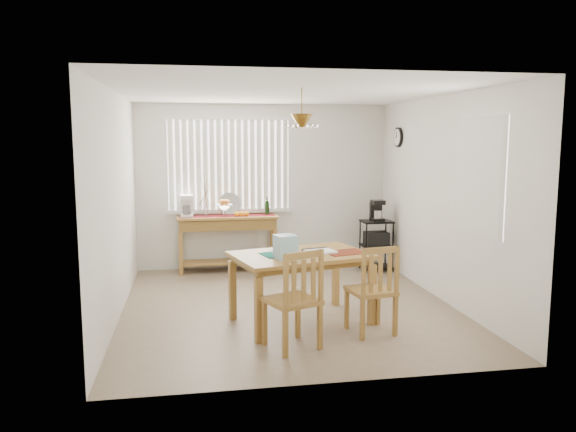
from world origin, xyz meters
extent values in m
cube|color=#8B765E|center=(0.00, 0.00, -0.01)|extent=(4.00, 4.50, 0.01)
cube|color=white|center=(0.00, 2.30, 1.30)|extent=(4.00, 0.10, 2.60)
cube|color=white|center=(0.00, -2.30, 1.30)|extent=(4.00, 0.10, 2.60)
cube|color=white|center=(-2.05, 0.00, 1.30)|extent=(0.10, 4.50, 2.60)
cube|color=white|center=(2.05, 0.00, 1.30)|extent=(0.10, 4.50, 2.60)
cube|color=white|center=(0.00, 0.00, 2.65)|extent=(4.00, 4.50, 0.10)
cube|color=white|center=(-0.55, 2.25, 1.65)|extent=(1.90, 0.01, 1.40)
cube|color=white|center=(-1.45, 2.23, 1.65)|extent=(0.07, 0.03, 1.40)
cube|color=white|center=(-1.34, 2.23, 1.65)|extent=(0.07, 0.03, 1.40)
cube|color=white|center=(-1.24, 2.23, 1.65)|extent=(0.07, 0.03, 1.40)
cube|color=white|center=(-1.13, 2.23, 1.65)|extent=(0.07, 0.03, 1.40)
cube|color=white|center=(-1.03, 2.23, 1.65)|extent=(0.07, 0.03, 1.40)
cube|color=white|center=(-0.92, 2.23, 1.65)|extent=(0.07, 0.03, 1.40)
cube|color=white|center=(-0.81, 2.23, 1.65)|extent=(0.07, 0.03, 1.40)
cube|color=white|center=(-0.71, 2.23, 1.65)|extent=(0.07, 0.03, 1.40)
cube|color=white|center=(-0.60, 2.23, 1.65)|extent=(0.07, 0.03, 1.40)
cube|color=white|center=(-0.50, 2.23, 1.65)|extent=(0.07, 0.03, 1.40)
cube|color=white|center=(-0.39, 2.23, 1.65)|extent=(0.07, 0.03, 1.40)
cube|color=white|center=(-0.29, 2.23, 1.65)|extent=(0.07, 0.03, 1.40)
cube|color=white|center=(-0.18, 2.23, 1.65)|extent=(0.07, 0.03, 1.40)
cube|color=white|center=(-0.08, 2.23, 1.65)|extent=(0.07, 0.03, 1.40)
cube|color=white|center=(0.03, 2.23, 1.65)|extent=(0.07, 0.03, 1.40)
cube|color=white|center=(0.14, 2.23, 1.65)|extent=(0.07, 0.03, 1.40)
cube|color=white|center=(0.24, 2.23, 1.65)|extent=(0.07, 0.03, 1.40)
cube|color=white|center=(0.35, 2.23, 1.65)|extent=(0.07, 0.03, 1.40)
cube|color=white|center=(-0.55, 2.22, 0.92)|extent=(1.98, 0.06, 0.06)
cube|color=white|center=(-0.55, 2.22, 2.38)|extent=(1.98, 0.06, 0.06)
cube|color=white|center=(2.00, -0.90, 1.65)|extent=(0.01, 1.10, 1.30)
cube|color=white|center=(1.99, -1.40, 1.65)|extent=(0.03, 0.07, 1.30)
cube|color=white|center=(1.99, -1.29, 1.65)|extent=(0.03, 0.07, 1.30)
cube|color=white|center=(1.99, -1.18, 1.65)|extent=(0.03, 0.07, 1.30)
cube|color=white|center=(1.99, -1.07, 1.65)|extent=(0.03, 0.07, 1.30)
cube|color=white|center=(1.99, -0.96, 1.65)|extent=(0.03, 0.07, 1.30)
cube|color=white|center=(1.99, -0.85, 1.65)|extent=(0.03, 0.07, 1.30)
cube|color=white|center=(1.99, -0.74, 1.65)|extent=(0.03, 0.07, 1.30)
cube|color=white|center=(1.99, -0.63, 1.65)|extent=(0.03, 0.07, 1.30)
cube|color=white|center=(1.99, -0.52, 1.65)|extent=(0.03, 0.07, 1.30)
cube|color=white|center=(1.99, -0.41, 1.65)|extent=(0.03, 0.07, 1.30)
cylinder|color=black|center=(1.98, 1.55, 2.08)|extent=(0.04, 0.30, 0.30)
cylinder|color=white|center=(1.95, 1.55, 2.08)|extent=(0.01, 0.25, 0.25)
cylinder|color=olive|center=(0.05, -0.63, 2.43)|extent=(0.01, 0.01, 0.34)
cone|color=olive|center=(0.05, -0.63, 2.25)|extent=(0.24, 0.24, 0.14)
sphere|color=white|center=(0.21, -0.63, 2.19)|extent=(0.05, 0.05, 0.05)
sphere|color=white|center=(0.13, -0.49, 2.19)|extent=(0.05, 0.05, 0.05)
sphere|color=white|center=(-0.03, -0.49, 2.19)|extent=(0.05, 0.05, 0.05)
sphere|color=white|center=(-0.11, -0.63, 2.19)|extent=(0.05, 0.05, 0.05)
sphere|color=white|center=(-0.03, -0.77, 2.19)|extent=(0.05, 0.05, 0.05)
sphere|color=white|center=(0.13, -0.77, 2.19)|extent=(0.05, 0.05, 0.05)
cube|color=#A57938|center=(-0.60, 2.01, 0.85)|extent=(1.55, 0.43, 0.04)
cube|color=olive|center=(-0.60, 2.01, 0.74)|extent=(1.49, 0.40, 0.15)
cube|color=#A57938|center=(-1.33, 1.84, 0.33)|extent=(0.06, 0.06, 0.67)
cube|color=#A57938|center=(0.12, 1.84, 0.33)|extent=(0.06, 0.06, 0.67)
cube|color=#A57938|center=(-1.33, 2.18, 0.33)|extent=(0.06, 0.06, 0.67)
cube|color=#A57938|center=(0.12, 2.18, 0.33)|extent=(0.06, 0.06, 0.67)
cube|color=#A57938|center=(-0.60, 2.01, 0.14)|extent=(1.43, 0.38, 0.03)
cube|color=red|center=(-0.36, 2.01, 0.21)|extent=(0.29, 0.21, 0.10)
cube|color=maroon|center=(-0.60, 2.01, 0.87)|extent=(1.47, 0.24, 0.01)
cube|color=white|center=(-1.22, 2.01, 0.89)|extent=(0.19, 0.23, 0.05)
cube|color=white|center=(-1.22, 2.09, 1.01)|extent=(0.19, 0.08, 0.29)
cube|color=white|center=(-1.22, 1.99, 1.17)|extent=(0.19, 0.21, 0.07)
cylinder|color=white|center=(-1.22, 1.98, 0.98)|extent=(0.13, 0.13, 0.13)
cylinder|color=white|center=(-0.65, 1.99, 0.92)|extent=(0.05, 0.05, 0.10)
cone|color=white|center=(-0.65, 1.99, 1.01)|extent=(0.25, 0.25, 0.09)
sphere|color=#D2421C|center=(-0.60, 1.99, 1.09)|extent=(0.08, 0.08, 0.08)
sphere|color=#D2421C|center=(-0.63, 2.04, 1.09)|extent=(0.08, 0.08, 0.08)
sphere|color=#D2421C|center=(-0.67, 2.04, 1.09)|extent=(0.08, 0.08, 0.08)
sphere|color=#D2421C|center=(-0.70, 1.99, 1.09)|extent=(0.08, 0.08, 0.08)
sphere|color=#D2421C|center=(-0.67, 1.95, 1.09)|extent=(0.08, 0.08, 0.08)
sphere|color=#D2421C|center=(-0.63, 1.95, 1.09)|extent=(0.08, 0.08, 0.08)
sphere|color=orange|center=(-0.47, 1.94, 0.91)|extent=(0.08, 0.08, 0.08)
sphere|color=orange|center=(-0.39, 1.94, 0.91)|extent=(0.08, 0.08, 0.08)
sphere|color=orange|center=(-0.31, 1.94, 0.91)|extent=(0.08, 0.08, 0.08)
cylinder|color=silver|center=(-0.55, 2.19, 1.04)|extent=(0.35, 0.09, 0.34)
cylinder|color=white|center=(-0.94, 2.06, 0.94)|extent=(0.08, 0.08, 0.14)
cylinder|color=#4C3823|center=(-0.94, 2.06, 1.22)|extent=(0.08, 0.04, 0.43)
cylinder|color=#4C3823|center=(-0.94, 2.06, 1.25)|extent=(0.13, 0.06, 0.47)
cylinder|color=#4C3823|center=(-0.94, 2.06, 1.20)|extent=(0.17, 0.07, 0.35)
cylinder|color=#4C3823|center=(-0.94, 2.06, 1.27)|extent=(0.05, 0.03, 0.53)
cylinder|color=#4C3823|center=(-0.94, 2.06, 1.19)|extent=(0.21, 0.10, 0.30)
cylinder|color=black|center=(0.03, 2.06, 0.98)|extent=(0.07, 0.07, 0.22)
cylinder|color=black|center=(0.03, 2.06, 1.13)|extent=(0.03, 0.03, 0.08)
cylinder|color=black|center=(1.49, 1.50, 0.39)|extent=(0.02, 0.02, 0.79)
cylinder|color=black|center=(1.91, 1.50, 0.39)|extent=(0.02, 0.02, 0.79)
cylinder|color=black|center=(1.49, 1.83, 0.39)|extent=(0.02, 0.02, 0.79)
cylinder|color=black|center=(1.91, 1.83, 0.39)|extent=(0.02, 0.02, 0.79)
cube|color=black|center=(1.70, 1.66, 0.78)|extent=(0.46, 0.37, 0.03)
cube|color=black|center=(1.70, 1.66, 0.39)|extent=(0.46, 0.37, 0.02)
cube|color=black|center=(1.70, 1.66, 0.06)|extent=(0.46, 0.37, 0.02)
cube|color=black|center=(1.70, 1.66, 0.51)|extent=(0.35, 0.28, 0.20)
cube|color=black|center=(1.70, 1.65, 0.81)|extent=(0.19, 0.22, 0.05)
cube|color=black|center=(1.70, 1.72, 0.93)|extent=(0.19, 0.07, 0.28)
cube|color=black|center=(1.70, 1.65, 1.08)|extent=(0.19, 0.20, 0.07)
cylinder|color=silver|center=(1.70, 1.64, 0.90)|extent=(0.12, 0.12, 0.12)
cube|color=#A57938|center=(0.05, -0.63, 0.77)|extent=(1.66, 1.29, 0.04)
cube|color=olive|center=(0.05, -0.63, 0.71)|extent=(1.53, 1.16, 0.06)
cube|color=#A57938|center=(-0.50, -1.19, 0.34)|extent=(0.09, 0.09, 0.68)
cube|color=#A57938|center=(0.80, -0.86, 0.34)|extent=(0.09, 0.09, 0.68)
cube|color=#A57938|center=(-0.71, -0.40, 0.34)|extent=(0.09, 0.09, 0.68)
cube|color=#A57938|center=(0.59, -0.06, 0.34)|extent=(0.09, 0.09, 0.68)
cube|color=#147564|center=(-0.17, -0.63, 0.79)|extent=(0.51, 0.42, 0.01)
cube|color=maroon|center=(0.54, -0.66, 0.79)|extent=(0.51, 0.42, 0.01)
cube|color=white|center=(0.26, -0.63, 0.80)|extent=(0.37, 0.32, 0.03)
cube|color=black|center=(0.23, -0.49, 0.80)|extent=(0.31, 0.11, 0.03)
cube|color=#9CCFE3|center=(-0.17, -0.85, 0.91)|extent=(0.26, 0.26, 0.25)
cube|color=#A57938|center=(-0.19, -1.38, 0.47)|extent=(0.60, 0.60, 0.04)
cube|color=#A57938|center=(-0.08, -1.12, 0.23)|extent=(0.06, 0.06, 0.45)
cube|color=#A57938|center=(-0.45, -1.27, 0.23)|extent=(0.06, 0.06, 0.45)
cube|color=#A57938|center=(0.06, -1.49, 0.23)|extent=(0.06, 0.06, 0.45)
cube|color=#A57938|center=(-0.30, -1.63, 0.23)|extent=(0.06, 0.06, 0.45)
cube|color=#A57938|center=(0.07, -1.50, 0.75)|extent=(0.05, 0.05, 0.51)
cube|color=#A57938|center=(-0.30, -1.65, 0.75)|extent=(0.05, 0.05, 0.51)
cube|color=#A57938|center=(-0.12, -1.57, 0.97)|extent=(0.40, 0.19, 0.07)
cube|color=#A57938|center=(-0.01, -1.53, 0.72)|extent=(0.05, 0.04, 0.41)
cube|color=#A57938|center=(-0.12, -1.57, 0.72)|extent=(0.05, 0.04, 0.41)
cube|color=#A57938|center=(-0.22, -1.61, 0.72)|extent=(0.05, 0.04, 0.41)
cube|color=#A57938|center=(0.71, -1.09, 0.45)|extent=(0.51, 0.51, 0.04)
cube|color=#A57938|center=(0.87, -0.87, 0.22)|extent=(0.05, 0.05, 0.43)
cube|color=#A57938|center=(0.49, -0.93, 0.22)|extent=(0.05, 0.05, 0.43)
cube|color=#A57938|center=(0.93, -1.25, 0.22)|extent=(0.05, 0.05, 0.43)
cube|color=#A57938|center=(0.55, -1.31, 0.22)|extent=(0.05, 0.05, 0.43)
cube|color=#A57938|center=(0.93, -1.26, 0.72)|extent=(0.04, 0.04, 0.49)
cube|color=#A57938|center=(0.55, -1.32, 0.72)|extent=(0.04, 0.04, 0.49)
cube|color=#A57938|center=(0.74, -1.29, 0.93)|extent=(0.40, 0.10, 0.06)
cube|color=#A57938|center=(0.85, -1.27, 0.70)|extent=(0.05, 0.03, 0.39)
cube|color=#A57938|center=(0.74, -1.29, 0.70)|extent=(0.05, 0.03, 0.39)
cube|color=#A57938|center=(0.64, -1.31, 0.70)|extent=(0.05, 0.03, 0.39)
camera|label=1|loc=(-1.14, -6.64, 2.05)|focal=35.00mm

